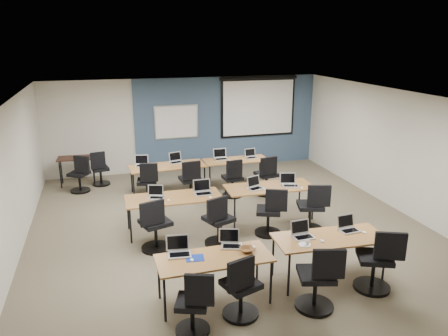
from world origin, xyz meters
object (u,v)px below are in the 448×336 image
object	(u,v)px
projector_screen	(258,104)
training_table_front_right	(330,240)
laptop_0	(179,250)
task_chair_6	(270,216)
spare_chair_b	(80,177)
training_table_back_right	(236,161)
task_chair_9	(191,184)
training_table_mid_right	(269,188)
laptop_6	(255,186)
spare_chair_a	(100,171)
task_chair_2	(318,283)
laptop_7	(289,183)
laptop_9	(176,160)
training_table_mid_left	(174,199)
task_chair_3	(377,265)
task_chair_4	(155,229)
laptop_3	(348,227)
training_table_back_left	(167,167)
task_chair_1	(241,292)
task_chair_0	(194,308)
utility_table	(76,161)
task_chair_10	(233,181)
task_chair_7	(312,211)
laptop_8	(142,163)
whiteboard	(176,122)
laptop_4	(156,195)
task_chair_5	(218,225)
task_chair_8	(148,185)
laptop_5	(203,190)
task_chair_11	(267,179)
laptop_2	(302,233)
laptop_10	(221,157)
laptop_11	(251,156)
laptop_1	(231,242)
training_table_front_left	(214,260)

from	to	relation	value
projector_screen	training_table_front_right	distance (m)	6.85
laptop_0	task_chair_6	distance (m)	2.72
spare_chair_b	training_table_back_right	bearing A→B (deg)	20.49
spare_chair_b	task_chair_9	bearing A→B (deg)	2.12
training_table_mid_right	task_chair_6	distance (m)	0.89
task_chair_9	laptop_6	bearing A→B (deg)	-60.41
training_table_back_right	spare_chair_a	bearing A→B (deg)	163.48
task_chair_2	laptop_7	distance (m)	3.43
laptop_9	spare_chair_b	bearing A→B (deg)	153.50
task_chair_2	projector_screen	bearing A→B (deg)	91.71
training_table_mid_left	task_chair_3	distance (m)	4.04
task_chair_4	task_chair_6	world-z (taller)	task_chair_4
laptop_3	training_table_front_right	bearing A→B (deg)	-164.80
training_table_mid_right	task_chair_3	xyz separation A→B (m)	(0.56, -3.11, -0.25)
training_table_back_left	spare_chair_a	xyz separation A→B (m)	(-1.63, 1.11, -0.30)
task_chair_1	task_chair_3	xyz separation A→B (m)	(2.25, 0.09, 0.02)
task_chair_0	utility_table	distance (m)	7.11
projector_screen	task_chair_10	xyz separation A→B (m)	(-1.59, -2.58, -1.48)
laptop_3	task_chair_7	bearing A→B (deg)	79.44
laptop_8	laptop_9	world-z (taller)	laptop_8
spare_chair_a	laptop_3	bearing A→B (deg)	-66.97
whiteboard	laptop_4	bearing A→B (deg)	-105.73
task_chair_5	task_chair_7	world-z (taller)	task_chair_7
laptop_3	task_chair_3	world-z (taller)	task_chair_3
laptop_6	task_chair_8	world-z (taller)	task_chair_8
laptop_0	laptop_6	world-z (taller)	laptop_0
laptop_5	task_chair_8	size ratio (longest dim) A/B	0.36
training_table_front_right	task_chair_11	world-z (taller)	task_chair_11
task_chair_4	task_chair_7	size ratio (longest dim) A/B	1.00
task_chair_7	laptop_2	bearing A→B (deg)	-105.98
task_chair_4	task_chair_9	distance (m)	2.63
laptop_10	task_chair_11	xyz separation A→B (m)	(0.91, -1.01, -0.37)
laptop_0	laptop_3	xyz separation A→B (m)	(2.86, 0.04, -0.00)
training_table_mid_right	laptop_11	bearing A→B (deg)	81.97
laptop_7	task_chair_8	distance (m)	3.39
task_chair_1	training_table_back_right	bearing A→B (deg)	54.57
training_table_mid_left	task_chair_6	distance (m)	1.96
task_chair_10	laptop_1	bearing A→B (deg)	-112.47
task_chair_3	laptop_9	world-z (taller)	task_chair_3
task_chair_4	task_chair_9	world-z (taller)	task_chair_4
task_chair_4	task_chair_5	world-z (taller)	task_chair_4
laptop_9	task_chair_8	bearing A→B (deg)	-155.00
training_table_front_left	task_chair_5	bearing A→B (deg)	71.91
laptop_1	laptop_10	xyz separation A→B (m)	(1.19, 4.81, 0.00)
task_chair_3	task_chair_5	distance (m)	2.91
laptop_4	laptop_6	size ratio (longest dim) A/B	0.95
training_table_front_right	utility_table	size ratio (longest dim) A/B	1.88
task_chair_7	training_table_back_right	bearing A→B (deg)	118.05
training_table_front_right	task_chair_1	world-z (taller)	task_chair_1
training_table_front_left	task_chair_6	world-z (taller)	task_chair_6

